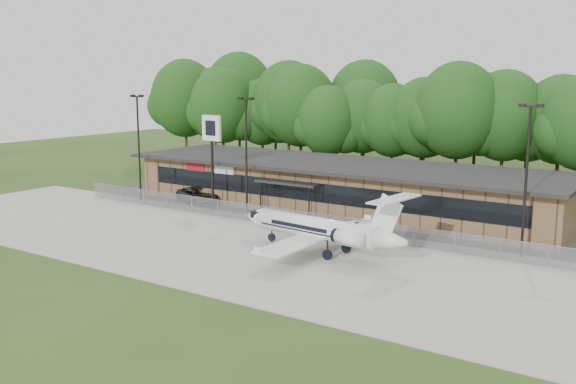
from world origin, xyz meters
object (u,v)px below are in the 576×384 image
Objects in this scene: business_jet at (322,230)px; suv at (198,195)px; terminal at (340,185)px; pole_sign at (212,138)px.

business_jet reaches higher than suv.
suv is at bearing -157.20° from terminal.
pole_sign is (3.43, -1.89, 5.80)m from suv.
pole_sign reaches higher than business_jet.
suv is (-12.49, -5.25, -1.42)m from terminal.
pole_sign reaches higher than suv.
pole_sign is at bearing 162.67° from business_jet.
terminal is at bearing 121.40° from business_jet.
pole_sign is at bearing -97.56° from suv.
business_jet is 1.63× the size of pole_sign.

